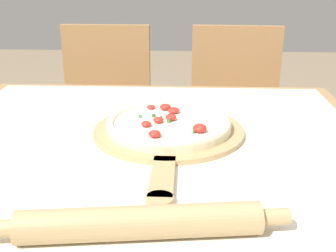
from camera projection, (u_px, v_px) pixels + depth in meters
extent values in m
cube|color=#A87F51|center=(146.00, 149.00, 0.99)|extent=(1.12, 1.01, 0.03)
cylinder|color=#A87F51|center=(25.00, 187.00, 1.56)|extent=(0.06, 0.06, 0.70)
cylinder|color=#A87F51|center=(299.00, 193.00, 1.51)|extent=(0.06, 0.06, 0.70)
cube|color=white|center=(146.00, 142.00, 0.98)|extent=(1.04, 0.93, 0.00)
cylinder|color=tan|center=(169.00, 131.00, 1.02)|extent=(0.36, 0.36, 0.01)
cube|color=tan|center=(163.00, 177.00, 0.80)|extent=(0.05, 0.17, 0.01)
cylinder|color=tan|center=(160.00, 200.00, 0.72)|extent=(0.05, 0.05, 0.01)
cylinder|color=beige|center=(169.00, 125.00, 1.02)|extent=(0.30, 0.30, 0.02)
torus|color=beige|center=(169.00, 122.00, 1.01)|extent=(0.30, 0.30, 0.02)
cylinder|color=white|center=(169.00, 122.00, 1.01)|extent=(0.26, 0.26, 0.00)
ellipsoid|color=red|center=(171.00, 117.00, 1.02)|extent=(0.03, 0.03, 0.02)
ellipsoid|color=red|center=(174.00, 110.00, 1.07)|extent=(0.03, 0.03, 0.01)
ellipsoid|color=red|center=(148.00, 124.00, 0.98)|extent=(0.02, 0.02, 0.01)
ellipsoid|color=red|center=(158.00, 120.00, 1.00)|extent=(0.02, 0.02, 0.01)
ellipsoid|color=red|center=(150.00, 107.00, 1.10)|extent=(0.02, 0.02, 0.01)
ellipsoid|color=red|center=(165.00, 107.00, 1.09)|extent=(0.03, 0.03, 0.02)
ellipsoid|color=red|center=(200.00, 128.00, 0.94)|extent=(0.03, 0.03, 0.02)
ellipsoid|color=red|center=(155.00, 134.00, 0.92)|extent=(0.03, 0.03, 0.01)
cube|color=#387533|center=(154.00, 116.00, 1.04)|extent=(0.01, 0.01, 0.01)
cube|color=#387533|center=(140.00, 116.00, 1.04)|extent=(0.01, 0.01, 0.01)
cube|color=#387533|center=(169.00, 121.00, 1.00)|extent=(0.01, 0.01, 0.01)
cube|color=#387533|center=(161.00, 118.00, 1.02)|extent=(0.01, 0.01, 0.01)
cube|color=#387533|center=(193.00, 132.00, 0.94)|extent=(0.00, 0.01, 0.01)
cylinder|color=tan|center=(140.00, 223.00, 0.62)|extent=(0.37, 0.10, 0.05)
cylinder|color=tan|center=(274.00, 217.00, 0.64)|extent=(0.05, 0.03, 0.03)
cube|color=#A37547|center=(102.00, 139.00, 1.78)|extent=(0.40, 0.40, 0.02)
cube|color=#A37547|center=(107.00, 75.00, 1.87)|extent=(0.38, 0.04, 0.44)
cylinder|color=#A37547|center=(59.00, 203.00, 1.72)|extent=(0.04, 0.04, 0.42)
cylinder|color=#A37547|center=(137.00, 205.00, 1.70)|extent=(0.04, 0.04, 0.42)
cylinder|color=#A37547|center=(78.00, 168.00, 2.02)|extent=(0.04, 0.04, 0.42)
cylinder|color=#A37547|center=(145.00, 169.00, 2.00)|extent=(0.04, 0.04, 0.42)
cube|color=#A37547|center=(234.00, 141.00, 1.76)|extent=(0.42, 0.42, 0.02)
cube|color=#A37547|center=(235.00, 77.00, 1.84)|extent=(0.38, 0.06, 0.44)
cylinder|color=#A37547|center=(193.00, 205.00, 1.70)|extent=(0.04, 0.04, 0.42)
cylinder|color=#A37547|center=(273.00, 209.00, 1.67)|extent=(0.04, 0.04, 0.42)
cylinder|color=#A37547|center=(196.00, 169.00, 2.00)|extent=(0.04, 0.04, 0.42)
cylinder|color=#A37547|center=(264.00, 173.00, 1.97)|extent=(0.04, 0.04, 0.42)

